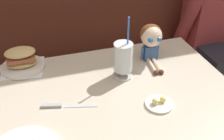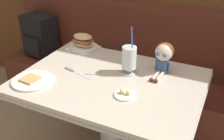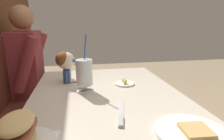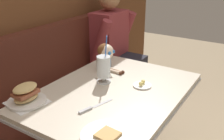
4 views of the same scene
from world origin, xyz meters
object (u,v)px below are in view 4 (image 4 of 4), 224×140
(seated_doll, at_px, (106,53))
(butter_saucer, at_px, (142,85))
(butter_knife, at_px, (90,108))
(milkshake_glass, at_px, (104,68))
(sandwich_plate, at_px, (26,95))
(toast_plate, at_px, (107,135))
(diner_patron, at_px, (113,40))

(seated_doll, bearing_deg, butter_saucer, -107.27)
(butter_knife, bearing_deg, seated_doll, 24.55)
(milkshake_glass, xyz_separation_m, butter_saucer, (0.08, -0.25, -0.09))
(sandwich_plate, relative_size, butter_saucer, 1.91)
(sandwich_plate, bearing_deg, toast_plate, -91.90)
(toast_plate, xyz_separation_m, milkshake_glass, (0.48, 0.34, 0.09))
(seated_doll, xyz_separation_m, diner_patron, (0.66, 0.36, -0.13))
(sandwich_plate, relative_size, butter_knife, 0.99)
(toast_plate, distance_m, butter_knife, 0.26)
(toast_plate, distance_m, butter_saucer, 0.57)
(sandwich_plate, height_order, seated_doll, seated_doll)
(butter_knife, bearing_deg, toast_plate, -126.22)
(butter_saucer, relative_size, diner_patron, 0.15)
(sandwich_plate, xyz_separation_m, diner_patron, (1.32, 0.25, -0.04))
(butter_saucer, xyz_separation_m, seated_doll, (0.11, 0.35, 0.12))
(sandwich_plate, distance_m, butter_knife, 0.38)
(butter_saucer, distance_m, diner_patron, 1.05)
(butter_saucer, bearing_deg, sandwich_plate, 139.60)
(diner_patron, bearing_deg, toast_plate, -148.77)
(sandwich_plate, distance_m, diner_patron, 1.34)
(butter_saucer, distance_m, seated_doll, 0.38)
(butter_knife, relative_size, seated_doll, 1.04)
(sandwich_plate, height_order, butter_saucer, sandwich_plate)
(butter_knife, height_order, seated_doll, seated_doll)
(toast_plate, relative_size, butter_saucer, 2.08)
(toast_plate, bearing_deg, sandwich_plate, 88.10)
(toast_plate, xyz_separation_m, butter_saucer, (0.56, 0.10, 0.00))
(butter_saucer, bearing_deg, toast_plate, -169.99)
(butter_knife, xyz_separation_m, diner_patron, (1.18, 0.60, -0.00))
(sandwich_plate, relative_size, diner_patron, 0.28)
(diner_patron, bearing_deg, butter_knife, -153.17)
(milkshake_glass, relative_size, sandwich_plate, 1.38)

